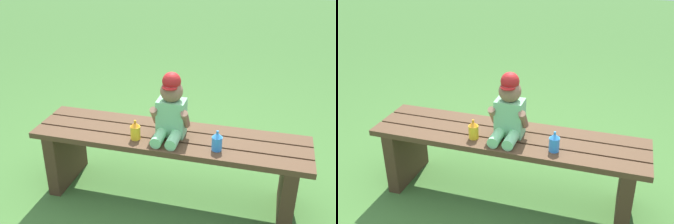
% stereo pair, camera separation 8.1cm
% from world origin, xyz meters
% --- Properties ---
extents(ground_plane, '(16.00, 16.00, 0.00)m').
position_xyz_m(ground_plane, '(0.00, 0.00, 0.00)').
color(ground_plane, '#3D6B2D').
extents(park_bench, '(1.70, 0.42, 0.46)m').
position_xyz_m(park_bench, '(0.00, 0.00, 0.32)').
color(park_bench, '#513823').
rests_on(park_bench, ground_plane).
extents(child_figure, '(0.23, 0.27, 0.40)m').
position_xyz_m(child_figure, '(0.01, -0.00, 0.63)').
color(child_figure, '#7FCC8C').
rests_on(child_figure, park_bench).
extents(sippy_cup_left, '(0.06, 0.06, 0.12)m').
position_xyz_m(sippy_cup_left, '(-0.18, -0.10, 0.52)').
color(sippy_cup_left, yellow).
rests_on(sippy_cup_left, park_bench).
extents(sippy_cup_right, '(0.06, 0.06, 0.12)m').
position_xyz_m(sippy_cup_right, '(0.31, -0.10, 0.52)').
color(sippy_cup_right, '#338CE5').
rests_on(sippy_cup_right, park_bench).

